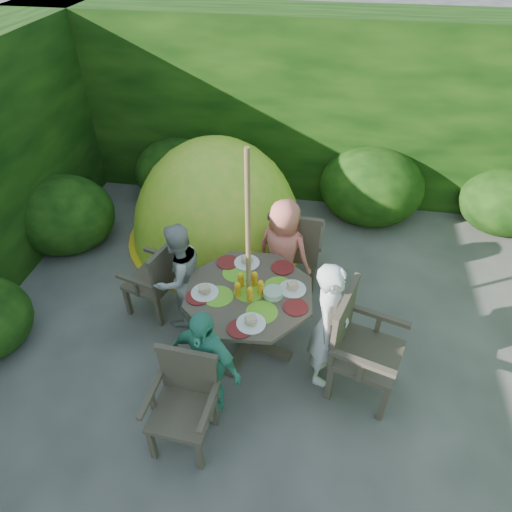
% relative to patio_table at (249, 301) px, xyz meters
% --- Properties ---
extents(ground, '(60.00, 60.00, 0.00)m').
position_rel_patio_table_xyz_m(ground, '(0.64, -0.62, -0.62)').
color(ground, '#46433E').
rests_on(ground, ground).
extents(hedge_enclosure, '(9.00, 9.00, 2.50)m').
position_rel_patio_table_xyz_m(hedge_enclosure, '(0.64, 0.72, 0.63)').
color(hedge_enclosure, black).
rests_on(hedge_enclosure, ground).
extents(patio_table, '(1.59, 1.59, 0.89)m').
position_rel_patio_table_xyz_m(patio_table, '(0.00, 0.00, 0.00)').
color(patio_table, '#3C3327').
rests_on(patio_table, ground).
extents(parasol_pole, '(0.05, 0.05, 2.20)m').
position_rel_patio_table_xyz_m(parasol_pole, '(-0.00, 0.00, 0.48)').
color(parasol_pole, brown).
rests_on(parasol_pole, ground).
extents(garden_chair_right, '(0.71, 0.76, 1.05)m').
position_rel_patio_table_xyz_m(garden_chair_right, '(1.04, -0.32, -0.06)').
color(garden_chair_right, '#3C3327').
rests_on(garden_chair_right, ground).
extents(garden_chair_left, '(0.59, 0.64, 0.88)m').
position_rel_patio_table_xyz_m(garden_chair_left, '(-1.06, 0.32, -0.15)').
color(garden_chair_left, '#3C3327').
rests_on(garden_chair_left, ground).
extents(garden_chair_back, '(0.61, 0.55, 0.99)m').
position_rel_patio_table_xyz_m(garden_chair_back, '(0.34, 1.04, -0.10)').
color(garden_chair_back, '#3C3327').
rests_on(garden_chair_back, ground).
extents(garden_chair_front, '(0.55, 0.50, 0.87)m').
position_rel_patio_table_xyz_m(garden_chair_front, '(-0.34, -1.05, -0.16)').
color(garden_chair_front, '#3C3327').
rests_on(garden_chair_front, ground).
extents(child_right, '(0.41, 0.54, 1.34)m').
position_rel_patio_table_xyz_m(child_right, '(0.76, -0.23, 0.05)').
color(child_right, white).
rests_on(child_right, ground).
extents(child_left, '(0.70, 0.74, 1.21)m').
position_rel_patio_table_xyz_m(child_left, '(-0.77, 0.23, -0.02)').
color(child_left, '#AAA9A5').
rests_on(child_left, ground).
extents(child_back, '(0.72, 0.60, 1.27)m').
position_rel_patio_table_xyz_m(child_back, '(0.23, 0.77, 0.01)').
color(child_back, '#F77866').
rests_on(child_back, ground).
extents(child_front, '(0.75, 0.53, 1.19)m').
position_rel_patio_table_xyz_m(child_front, '(-0.24, -0.76, -0.03)').
color(child_front, '#4AAC8C').
rests_on(child_front, ground).
extents(dome_tent, '(2.75, 2.75, 2.72)m').
position_rel_patio_table_xyz_m(dome_tent, '(-0.76, 1.77, -0.62)').
color(dome_tent, '#8AD328').
rests_on(dome_tent, ground).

